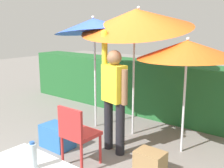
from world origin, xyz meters
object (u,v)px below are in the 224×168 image
object	(u,v)px
umbrella_orange	(136,19)
bottle_water	(33,156)
umbrella_rainbow	(94,26)
chair_plastic	(77,132)
person_vendor	(114,94)
crate_cardboard	(150,163)
umbrella_yellow	(187,49)
cooler_box	(57,136)

from	to	relation	value
umbrella_orange	bottle_water	distance (m)	3.04
umbrella_rainbow	chair_plastic	size ratio (longest dim) A/B	2.45
umbrella_orange	person_vendor	size ratio (longest dim) A/B	1.30
person_vendor	bottle_water	bearing A→B (deg)	-71.57
umbrella_rainbow	crate_cardboard	distance (m)	2.64
person_vendor	bottle_water	world-z (taller)	person_vendor
umbrella_orange	umbrella_yellow	bearing A→B (deg)	-6.95
cooler_box	bottle_water	size ratio (longest dim) A/B	2.17
umbrella_orange	person_vendor	xyz separation A→B (m)	(0.13, -0.77, -1.12)
umbrella_orange	crate_cardboard	world-z (taller)	umbrella_orange
cooler_box	umbrella_orange	bearing A→B (deg)	60.86
crate_cardboard	cooler_box	bearing A→B (deg)	-171.74
bottle_water	chair_plastic	bearing A→B (deg)	121.16
chair_plastic	bottle_water	bearing A→B (deg)	-58.84
person_vendor	crate_cardboard	bearing A→B (deg)	-16.14
cooler_box	crate_cardboard	bearing A→B (deg)	8.26
umbrella_yellow	cooler_box	world-z (taller)	umbrella_yellow
person_vendor	chair_plastic	size ratio (longest dim) A/B	2.11
umbrella_yellow	bottle_water	world-z (taller)	umbrella_yellow
umbrella_yellow	person_vendor	distance (m)	1.26
cooler_box	crate_cardboard	world-z (taller)	cooler_box
chair_plastic	bottle_water	world-z (taller)	bottle_water
umbrella_rainbow	umbrella_yellow	xyz separation A→B (m)	(1.80, 0.04, -0.33)
umbrella_yellow	crate_cardboard	size ratio (longest dim) A/B	4.64
umbrella_orange	umbrella_yellow	distance (m)	1.08
person_vendor	crate_cardboard	size ratio (longest dim) A/B	4.87
umbrella_yellow	cooler_box	xyz separation A→B (m)	(-1.66, -1.11, -1.43)
crate_cardboard	umbrella_rainbow	bearing A→B (deg)	154.35
umbrella_rainbow	bottle_water	distance (m)	3.18
person_vendor	chair_plastic	bearing A→B (deg)	-98.57
person_vendor	cooler_box	xyz separation A→B (m)	(-0.81, -0.46, -0.75)
umbrella_rainbow	crate_cardboard	xyz separation A→B (m)	(1.75, -0.84, -1.79)
umbrella_rainbow	person_vendor	world-z (taller)	umbrella_rainbow
umbrella_rainbow	person_vendor	bearing A→B (deg)	-32.56
chair_plastic	cooler_box	size ratio (longest dim) A/B	1.71
chair_plastic	crate_cardboard	distance (m)	1.07
chair_plastic	bottle_water	distance (m)	1.50
umbrella_yellow	crate_cardboard	distance (m)	1.70
umbrella_orange	crate_cardboard	bearing A→B (deg)	-47.14
person_vendor	cooler_box	size ratio (longest dim) A/B	3.60
cooler_box	bottle_water	bearing A→B (deg)	-45.20
umbrella_rainbow	person_vendor	size ratio (longest dim) A/B	1.16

